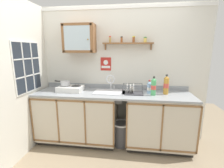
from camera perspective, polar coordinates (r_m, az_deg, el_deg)
The scene contains 20 objects.
floor at distance 2.85m, azimuth -0.75°, elevation -23.26°, with size 5.67×5.67×0.00m, color gray.
back_wall at distance 3.00m, azimuth 1.05°, elevation 3.78°, with size 3.27×0.07×2.40m.
side_wall_left at distance 2.68m, azimuth -32.10°, elevation 0.67°, with size 0.05×3.43×2.40m, color silver.
lower_cabinet_run at distance 3.03m, azimuth -11.92°, elevation -11.34°, with size 1.40×0.65×0.90m.
lower_cabinet_run_right at distance 2.90m, azimuth 16.23°, elevation -12.66°, with size 1.08×0.65×0.90m.
countertop at distance 2.73m, azimuth 0.17°, elevation -3.43°, with size 2.63×0.67×0.03m, color gray.
backsplash at distance 3.01m, azimuth 0.95°, elevation -0.86°, with size 2.63×0.02×0.08m, color gray.
sink at distance 2.78m, azimuth -0.81°, elevation -3.54°, with size 0.53×0.41×0.43m.
hot_plate_stove at distance 2.91m, azimuth -14.53°, elevation -1.60°, with size 0.42×0.31×0.09m.
saucepan at distance 2.96m, azimuth -16.36°, elevation 0.30°, with size 0.32×0.18×0.08m.
bottle_juice_amber_0 at distance 2.75m, azimuth 18.69°, elevation -0.38°, with size 0.08×0.08×0.32m.
bottle_soda_green_1 at distance 2.64m, azimuth 14.55°, elevation -0.91°, with size 0.08×0.08×0.30m.
bottle_water_blue_2 at distance 2.74m, azimuth 13.09°, elevation -1.22°, with size 0.07×0.07×0.23m.
dish_rack at distance 2.70m, azimuth 7.04°, elevation -2.57°, with size 0.35×0.26×0.17m.
mug at distance 2.77m, azimuth 7.04°, elevation -1.86°, with size 0.08×0.12×0.10m.
wall_cabinet at distance 2.96m, azimuth -11.53°, elevation 15.57°, with size 0.55×0.28×0.49m.
spice_shelf at distance 2.86m, azimuth 5.78°, elevation 14.40°, with size 0.86×0.14×0.23m.
warning_sign at distance 2.98m, azimuth -2.22°, elevation 7.08°, with size 0.19×0.01×0.24m.
window at distance 2.90m, azimuth -27.79°, elevation 5.31°, with size 0.03×0.64×0.81m.
trash_bin at distance 2.94m, azimuth 3.32°, elevation -17.02°, with size 0.32×0.32×0.42m.
Camera 1 is at (0.35, -2.29, 1.65)m, focal length 25.73 mm.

